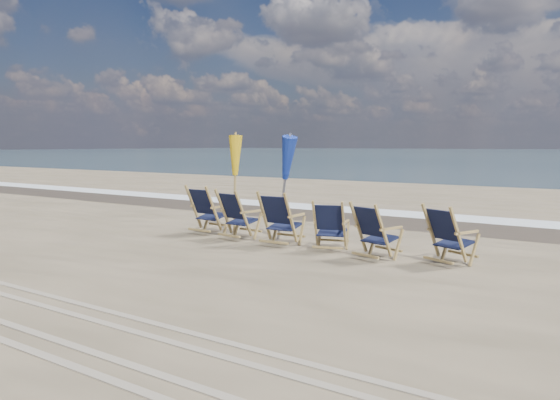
% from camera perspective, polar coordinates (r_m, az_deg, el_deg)
% --- Properties ---
extents(surf_foam, '(200.00, 1.40, 0.01)m').
position_cam_1_polar(surf_foam, '(15.67, 12.64, -1.39)').
color(surf_foam, silver).
rests_on(surf_foam, ground).
extents(wet_sand_strip, '(200.00, 2.60, 0.00)m').
position_cam_1_polar(wet_sand_strip, '(14.29, 10.42, -2.03)').
color(wet_sand_strip, '#42362A').
rests_on(wet_sand_strip, ground).
extents(tire_tracks, '(80.00, 1.30, 0.01)m').
position_cam_1_polar(tire_tracks, '(6.89, -24.55, -10.96)').
color(tire_tracks, gray).
rests_on(tire_tracks, ground).
extents(beach_chair_0, '(0.72, 0.80, 1.07)m').
position_cam_1_polar(beach_chair_0, '(11.61, -6.95, -1.12)').
color(beach_chair_0, black).
rests_on(beach_chair_0, ground).
extents(beach_chair_1, '(0.75, 0.83, 1.04)m').
position_cam_1_polar(beach_chair_1, '(10.87, -3.85, -1.66)').
color(beach_chair_1, black).
rests_on(beach_chair_1, ground).
extents(beach_chair_2, '(0.71, 0.79, 1.06)m').
position_cam_1_polar(beach_chair_2, '(10.14, 1.12, -2.12)').
color(beach_chair_2, black).
rests_on(beach_chair_2, ground).
extents(beach_chair_3, '(0.77, 0.82, 0.94)m').
position_cam_1_polar(beach_chair_3, '(9.81, 6.69, -2.78)').
color(beach_chair_3, black).
rests_on(beach_chair_3, ground).
extents(beach_chair_4, '(0.81, 0.86, 0.98)m').
position_cam_1_polar(beach_chair_4, '(9.04, 10.73, -3.45)').
color(beach_chair_4, black).
rests_on(beach_chair_4, ground).
extents(beach_chair_5, '(0.86, 0.90, 0.99)m').
position_cam_1_polar(beach_chair_5, '(8.91, 18.13, -3.75)').
color(beach_chair_5, black).
rests_on(beach_chair_5, ground).
extents(umbrella_yellow, '(0.30, 0.30, 2.11)m').
position_cam_1_polar(umbrella_yellow, '(11.72, -4.76, 4.11)').
color(umbrella_yellow, '#9F8147').
rests_on(umbrella_yellow, ground).
extents(umbrella_blue, '(0.30, 0.30, 2.14)m').
position_cam_1_polar(umbrella_blue, '(10.80, 0.36, 4.15)').
color(umbrella_blue, '#A5A5AD').
rests_on(umbrella_blue, ground).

